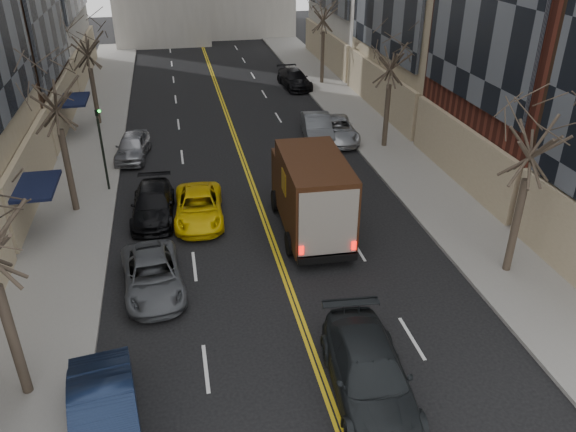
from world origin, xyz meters
name	(u,v)px	position (x,y,z in m)	size (l,w,h in m)	color
sidewalk_left	(87,157)	(-9.00, 27.00, 0.07)	(4.00, 66.00, 0.15)	slate
sidewalk_right	(376,135)	(9.00, 27.00, 0.07)	(4.00, 66.00, 0.15)	slate
tree_lf_mid	(50,76)	(-8.80, 20.00, 6.60)	(3.20, 3.20, 8.91)	#382D23
tree_lf_far	(84,34)	(-8.80, 33.00, 6.02)	(3.20, 3.20, 8.12)	#382D23
tree_rt_near	(539,118)	(8.80, 11.00, 6.45)	(3.20, 3.20, 8.71)	#382D23
tree_rt_mid	(393,46)	(8.80, 25.00, 6.17)	(3.20, 3.20, 8.32)	#382D23
tree_rt_far	(324,0)	(8.80, 40.00, 6.74)	(3.20, 3.20, 9.11)	#382D23
traffic_signal	(101,141)	(-7.39, 22.00, 2.82)	(0.29, 0.26, 4.70)	black
ups_truck	(311,193)	(1.87, 15.89, 1.89)	(3.00, 6.93, 3.75)	black
observer_sedan	(369,374)	(1.20, 5.93, 0.80)	(2.66, 5.67, 1.60)	black
taxi	(199,207)	(-3.00, 17.98, 0.66)	(2.20, 4.76, 1.32)	yellow
pedestrian	(321,246)	(1.64, 13.19, 0.81)	(0.59, 0.39, 1.62)	black
parked_lf_b	(105,421)	(-6.30, 5.68, 0.82)	(1.73, 4.97, 1.64)	#101A32
parked_lf_c	(153,276)	(-5.10, 12.68, 0.65)	(2.16, 4.68, 1.30)	#4C4F54
parked_lf_d	(153,204)	(-5.10, 18.68, 0.68)	(1.92, 4.72, 1.37)	black
parked_lf_e	(132,146)	(-6.30, 26.46, 0.72)	(1.70, 4.22, 1.44)	#95969B
parked_rt_a	(317,128)	(5.10, 27.23, 0.78)	(1.66, 4.75, 1.56)	#4C4F54
parked_rt_b	(337,129)	(6.30, 26.94, 0.69)	(2.28, 4.95, 1.38)	#B4B8BD
parked_rt_c	(294,79)	(6.30, 39.44, 0.71)	(1.99, 4.90, 1.42)	black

